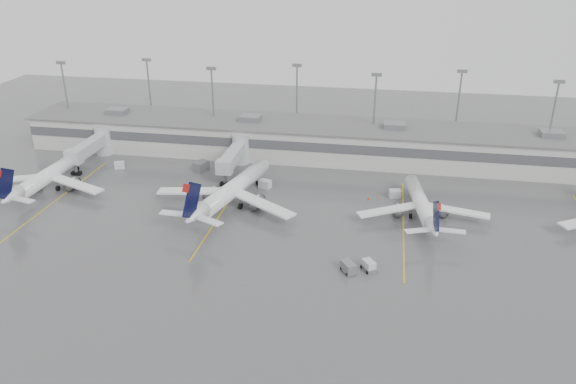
% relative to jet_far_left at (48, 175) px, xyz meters
% --- Properties ---
extents(ground, '(260.00, 260.00, 0.00)m').
position_rel_jet_far_left_xyz_m(ground, '(56.85, -27.60, -3.16)').
color(ground, '#505053').
rests_on(ground, ground).
extents(terminal, '(152.00, 17.00, 9.45)m').
position_rel_jet_far_left_xyz_m(terminal, '(56.84, 30.38, 1.01)').
color(terminal, '#B4B4AF').
rests_on(terminal, ground).
extents(light_masts, '(142.40, 8.00, 20.60)m').
position_rel_jet_far_left_xyz_m(light_masts, '(56.85, 36.15, 8.86)').
color(light_masts, gray).
rests_on(light_masts, ground).
extents(jet_bridge_left, '(4.00, 17.20, 7.00)m').
position_rel_jet_far_left_xyz_m(jet_bridge_left, '(1.35, 18.12, 0.71)').
color(jet_bridge_left, '#ABAEB0').
rests_on(jet_bridge_left, ground).
extents(jet_bridge_right, '(4.00, 17.20, 7.00)m').
position_rel_jet_far_left_xyz_m(jet_bridge_right, '(36.35, 18.12, 0.71)').
color(jet_bridge_right, '#ABAEB0').
rests_on(jet_bridge_right, ground).
extents(stand_markings, '(105.25, 40.00, 0.01)m').
position_rel_jet_far_left_xyz_m(stand_markings, '(56.85, -3.60, -3.16)').
color(stand_markings, gold).
rests_on(stand_markings, ground).
extents(jet_far_left, '(28.06, 31.46, 10.18)m').
position_rel_jet_far_left_xyz_m(jet_far_left, '(0.00, 0.00, 0.00)').
color(jet_far_left, white).
rests_on(jet_far_left, ground).
extents(jet_mid_left, '(29.48, 33.43, 10.99)m').
position_rel_jet_far_left_xyz_m(jet_mid_left, '(40.46, -1.24, 0.25)').
color(jet_mid_left, white).
rests_on(jet_mid_left, ground).
extents(jet_mid_right, '(24.85, 28.05, 9.11)m').
position_rel_jet_far_left_xyz_m(jet_mid_right, '(77.55, 0.27, -0.33)').
color(jet_mid_right, white).
rests_on(jet_mid_right, ground).
extents(baggage_tug, '(2.84, 3.14, 1.73)m').
position_rel_jet_far_left_xyz_m(baggage_tug, '(68.70, -20.72, -2.49)').
color(baggage_tug, silver).
rests_on(baggage_tug, ground).
extents(baggage_cart, '(2.84, 3.18, 1.78)m').
position_rel_jet_far_left_xyz_m(baggage_cart, '(65.50, -21.92, -2.24)').
color(baggage_cart, slate).
rests_on(baggage_cart, ground).
extents(gse_uld_a, '(2.66, 2.27, 1.60)m').
position_rel_jet_far_left_xyz_m(gse_uld_a, '(9.27, 13.81, -2.36)').
color(gse_uld_a, silver).
rests_on(gse_uld_a, ground).
extents(gse_uld_b, '(2.91, 2.41, 1.76)m').
position_rel_jet_far_left_xyz_m(gse_uld_b, '(45.14, 8.82, -2.28)').
color(gse_uld_b, silver).
rests_on(gse_uld_b, ground).
extents(gse_uld_c, '(2.61, 1.99, 1.67)m').
position_rel_jet_far_left_xyz_m(gse_uld_c, '(72.68, 8.67, -2.33)').
color(gse_uld_c, silver).
rests_on(gse_uld_c, ground).
extents(gse_loader, '(3.37, 4.10, 2.20)m').
position_rel_jet_far_left_xyz_m(gse_loader, '(28.48, 15.88, -2.06)').
color(gse_loader, slate).
rests_on(gse_loader, ground).
extents(cone_a, '(0.45, 0.45, 0.71)m').
position_rel_jet_far_left_xyz_m(cone_a, '(-1.23, 14.26, -2.81)').
color(cone_a, red).
rests_on(cone_a, ground).
extents(cone_b, '(0.41, 0.41, 0.65)m').
position_rel_jet_far_left_xyz_m(cone_b, '(40.36, 12.83, -2.84)').
color(cone_b, red).
rests_on(cone_b, ground).
extents(cone_c, '(0.39, 0.39, 0.62)m').
position_rel_jet_far_left_xyz_m(cone_c, '(67.38, 6.53, -2.85)').
color(cone_c, red).
rests_on(cone_c, ground).
extents(cone_d, '(0.40, 0.40, 0.63)m').
position_rel_jet_far_left_xyz_m(cone_d, '(104.27, 2.70, -2.85)').
color(cone_d, red).
rests_on(cone_d, ground).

